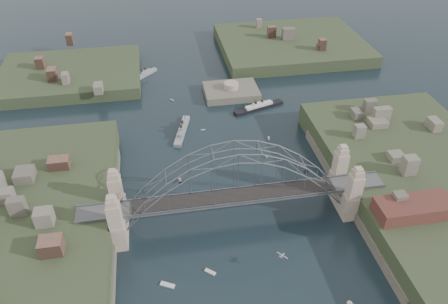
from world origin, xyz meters
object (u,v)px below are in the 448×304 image
bridge (236,185)px  wharf_shed (414,208)px  ocean_liner (259,107)px  fort_island (231,95)px  naval_cruiser_near (182,130)px  naval_cruiser_far (144,75)px

bridge → wharf_shed: bearing=-17.7°
bridge → ocean_liner: bridge is taller
fort_island → bridge: bearing=-99.7°
bridge → wharf_shed: size_ratio=4.20×
fort_island → wharf_shed: (32.00, -84.00, 10.34)m
wharf_shed → ocean_liner: (-23.36, 70.96, -9.19)m
bridge → naval_cruiser_near: 48.12m
fort_island → wharf_shed: wharf_shed is taller
fort_island → naval_cruiser_far: fort_island is taller
fort_island → ocean_liner: size_ratio=1.04×
fort_island → naval_cruiser_near: (-22.66, -24.49, 1.22)m
bridge → ocean_liner: (20.64, 56.96, -11.52)m
fort_island → ocean_liner: 15.69m
fort_island → ocean_liner: bearing=-56.5°
fort_island → naval_cruiser_near: size_ratio=1.16×
fort_island → ocean_liner: (8.64, -13.04, 1.15)m
wharf_shed → fort_island: bearing=110.9°
naval_cruiser_near → ocean_liner: bearing=20.1°
bridge → ocean_liner: 61.66m
bridge → wharf_shed: 46.23m
bridge → fort_island: bearing=80.3°
bridge → ocean_liner: size_ratio=3.98×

